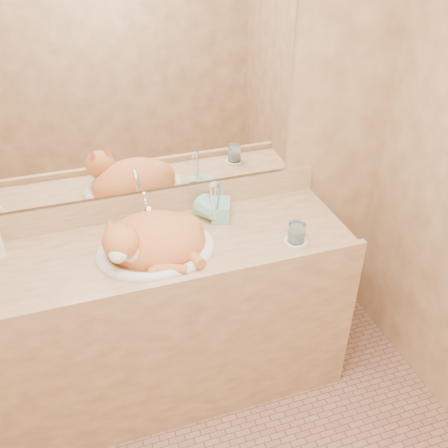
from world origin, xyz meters
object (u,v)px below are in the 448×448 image
object	(u,v)px
soap_dispenser	(220,207)
toothbrush_cup	(216,215)
vanity_counter	(171,320)
cat	(151,239)
sink_basin	(155,236)
water_glass	(297,232)

from	to	relation	value
soap_dispenser	toothbrush_cup	distance (m)	0.04
vanity_counter	toothbrush_cup	size ratio (longest dim) A/B	14.36
cat	soap_dispenser	distance (m)	0.35
vanity_counter	sink_basin	world-z (taller)	sink_basin
cat	toothbrush_cup	distance (m)	0.34
soap_dispenser	sink_basin	bearing A→B (deg)	-141.41
sink_basin	toothbrush_cup	world-z (taller)	sink_basin
soap_dispenser	water_glass	distance (m)	0.35
toothbrush_cup	vanity_counter	bearing A→B (deg)	-159.92
vanity_counter	sink_basin	xyz separation A→B (m)	(-0.04, -0.02, 0.50)
water_glass	cat	bearing A→B (deg)	168.40
cat	toothbrush_cup	xyz separation A→B (m)	(0.31, 0.12, -0.02)
cat	water_glass	distance (m)	0.61
soap_dispenser	cat	bearing A→B (deg)	-141.95
toothbrush_cup	water_glass	xyz separation A→B (m)	(0.28, -0.24, 0.00)
vanity_counter	cat	bearing A→B (deg)	-158.72
vanity_counter	water_glass	distance (m)	0.73
soap_dispenser	toothbrush_cup	size ratio (longest dim) A/B	1.63
cat	toothbrush_cup	bearing A→B (deg)	34.30
sink_basin	toothbrush_cup	distance (m)	0.32
cat	soap_dispenser	size ratio (longest dim) A/B	2.32
vanity_counter	toothbrush_cup	world-z (taller)	toothbrush_cup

